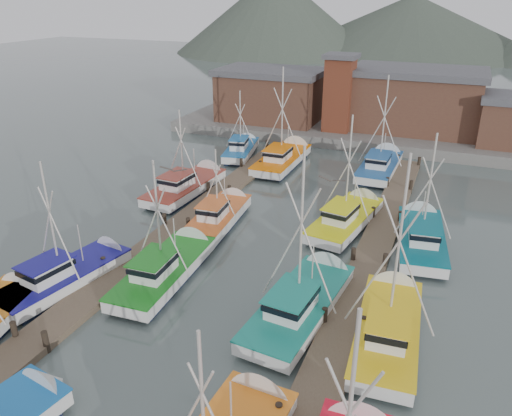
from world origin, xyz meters
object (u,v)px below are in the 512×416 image
at_px(lookout_tower, 339,92).
at_px(boat_12, 284,158).
at_px(boat_4, 169,267).
at_px(boat_8, 221,215).

distance_m(lookout_tower, boat_12, 12.13).
relative_size(lookout_tower, boat_12, 0.80).
height_order(lookout_tower, boat_4, lookout_tower).
distance_m(lookout_tower, boat_8, 26.11).
bearing_deg(boat_8, boat_12, 85.83).
relative_size(boat_4, boat_12, 0.89).
relative_size(lookout_tower, boat_8, 0.99).
xyz_separation_m(lookout_tower, boat_12, (-2.72, -10.77, -4.86)).
height_order(boat_4, boat_12, boat_12).
height_order(lookout_tower, boat_12, boat_12).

